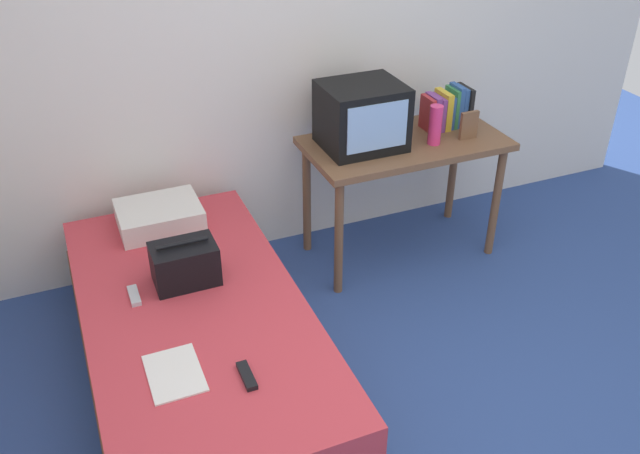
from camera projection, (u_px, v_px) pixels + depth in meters
wall_back at (283, 37)px, 3.80m from camera, size 5.20×0.10×2.60m
bed at (199, 346)px, 3.19m from camera, size 1.00×2.00×0.48m
desk at (404, 156)px, 3.95m from camera, size 1.16×0.60×0.76m
tv at (362, 116)px, 3.75m from camera, size 0.44×0.39×0.36m
water_bottle at (435, 125)px, 3.81m from camera, size 0.07×0.07×0.23m
book_row at (447, 109)px, 4.01m from camera, size 0.28×0.16×0.25m
picture_frame at (469, 125)px, 3.88m from camera, size 0.11×0.02×0.16m
pillow at (159, 216)px, 3.61m from camera, size 0.43×0.35×0.12m
handbag at (185, 264)px, 3.17m from camera, size 0.30×0.20×0.22m
magazine at (174, 373)px, 2.69m from camera, size 0.21×0.29×0.01m
remote_dark at (247, 376)px, 2.67m from camera, size 0.04×0.16×0.02m
remote_silver at (134, 296)px, 3.11m from camera, size 0.04×0.14×0.02m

